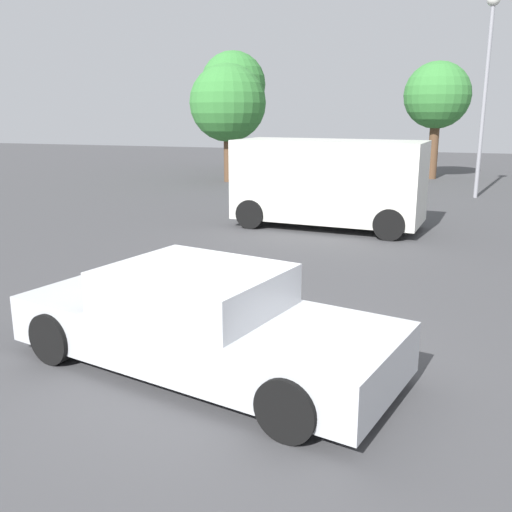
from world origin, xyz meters
TOP-DOWN VIEW (x-y plane):
  - ground_plane at (0.00, 0.00)m, footprint 80.00×80.00m
  - sedan_foreground at (-0.37, -0.18)m, footprint 4.95×2.83m
  - dog at (-2.67, 2.22)m, footprint 0.62×0.27m
  - van_white at (-0.67, 8.78)m, footprint 4.97×2.52m
  - light_post_near at (3.26, 15.81)m, footprint 0.44×0.44m
  - tree_back_left at (-8.51, 22.55)m, footprint 3.31×3.31m
  - tree_back_center at (1.54, 21.54)m, footprint 2.93×2.93m
  - tree_far_right at (-6.87, 17.53)m, footprint 3.26×3.26m

SIDE VIEW (x-z plane):
  - ground_plane at x=0.00m, z-range 0.00..0.00m
  - dog at x=-2.67m, z-range 0.07..0.54m
  - sedan_foreground at x=-0.37m, z-range -0.04..1.18m
  - van_white at x=-0.67m, z-range 0.09..2.36m
  - tree_far_right at x=-6.87m, z-range 0.84..5.81m
  - tree_back_center at x=1.54m, z-range 1.07..6.23m
  - tree_back_left at x=-8.51m, z-range 1.32..7.31m
  - light_post_near at x=3.26m, z-range 1.18..7.98m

